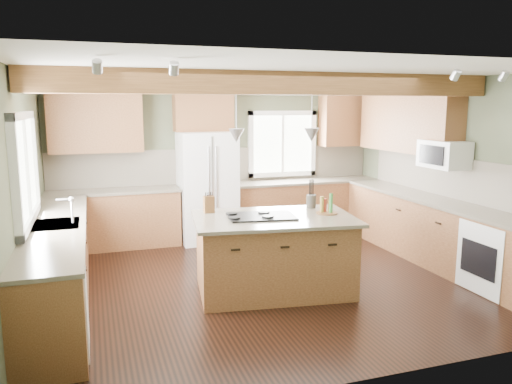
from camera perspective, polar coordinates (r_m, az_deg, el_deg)
name	(u,v)px	position (r m, az deg, el deg)	size (l,w,h in m)	color
floor	(268,280)	(6.54, 1.36, -9.99)	(5.60, 5.60, 0.00)	black
ceiling	(269,73)	(6.17, 1.46, 13.39)	(5.60, 5.60, 0.00)	silver
wall_back	(219,160)	(8.60, -4.25, 3.69)	(5.60, 5.60, 0.00)	#424934
wall_left	(23,192)	(5.91, -25.09, -0.04)	(5.00, 5.00, 0.00)	#424934
wall_right	(453,171)	(7.63, 21.63, 2.24)	(5.00, 5.00, 0.00)	#424934
ceiling_beam	(280,83)	(5.81, 2.73, 12.31)	(5.55, 0.26, 0.26)	#4C2D15
soffit_trim	(220,86)	(8.46, -4.19, 12.00)	(5.55, 0.20, 0.10)	#4C2D15
backsplash_back	(219,165)	(8.59, -4.21, 3.08)	(5.58, 0.03, 0.58)	brown
backsplash_right	(450,177)	(7.67, 21.26, 1.62)	(0.03, 3.70, 0.58)	brown
base_cab_back_left	(114,220)	(8.19, -15.89, -3.08)	(2.02, 0.60, 0.88)	#5B3218
counter_back_left	(113,191)	(8.10, -16.04, 0.09)	(2.06, 0.64, 0.04)	brown
base_cab_back_right	(305,207)	(8.93, 5.61, -1.69)	(2.62, 0.60, 0.88)	#5B3218
counter_back_right	(305,181)	(8.85, 5.66, 1.23)	(2.66, 0.64, 0.04)	brown
base_cab_left	(59,265)	(6.12, -21.64, -7.77)	(0.60, 3.70, 0.88)	#5B3218
counter_left	(56,226)	(6.00, -21.92, -3.58)	(0.64, 3.74, 0.04)	brown
base_cab_right	(430,231)	(7.63, 19.24, -4.19)	(0.60, 3.70, 0.88)	#5B3218
counter_right	(432,199)	(7.54, 19.44, -0.79)	(0.64, 3.74, 0.04)	brown
upper_cab_back_left	(96,123)	(8.12, -17.86, 7.48)	(1.40, 0.35, 0.90)	#5B3218
upper_cab_over_fridge	(203,110)	(8.31, -6.05, 9.32)	(0.96, 0.35, 0.70)	#5B3218
upper_cab_right	(407,123)	(8.19, 16.91, 7.54)	(0.35, 2.20, 0.90)	#5B3218
upper_cab_back_corner	(345,121)	(9.23, 10.10, 8.03)	(0.90, 0.35, 0.90)	#5B3218
window_left	(24,169)	(5.92, -25.02, 2.43)	(0.04, 1.60, 1.05)	white
window_back	(282,144)	(8.90, 2.99, 5.53)	(1.10, 0.04, 1.00)	white
sink	(56,225)	(6.00, -21.92, -3.53)	(0.50, 0.65, 0.03)	#262628
faucet	(72,211)	(5.96, -20.28, -2.08)	(0.02, 0.02, 0.28)	#B2B2B7
dishwasher	(52,310)	(4.90, -22.32, -12.36)	(0.60, 0.60, 0.84)	white
oven	(499,257)	(6.69, 25.98, -6.69)	(0.60, 0.72, 0.84)	white
microwave	(444,154)	(7.43, 20.69, 4.05)	(0.40, 0.70, 0.38)	white
pendant_left	(236,136)	(5.71, -2.25, 6.44)	(0.18, 0.18, 0.16)	#B2B2B7
pendant_right	(311,135)	(5.91, 6.36, 6.50)	(0.18, 0.18, 0.16)	#B2B2B7
refrigerator	(207,187)	(8.22, -5.59, 0.56)	(0.90, 0.74, 1.80)	white
island	(274,255)	(6.05, 2.04, -7.26)	(1.78, 1.09, 0.88)	brown
island_top	(274,218)	(5.93, 2.07, -3.01)	(1.89, 1.20, 0.04)	brown
cooktop	(262,216)	(5.89, 0.66, -2.79)	(0.77, 0.51, 0.02)	black
knife_block	(209,204)	(6.15, -5.40, -1.41)	(0.12, 0.09, 0.21)	brown
utensil_crock	(311,201)	(6.46, 6.32, -1.06)	(0.13, 0.13, 0.17)	#3B342F
bottle_tray	(327,204)	(6.12, 8.11, -1.38)	(0.26, 0.26, 0.24)	#58341A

